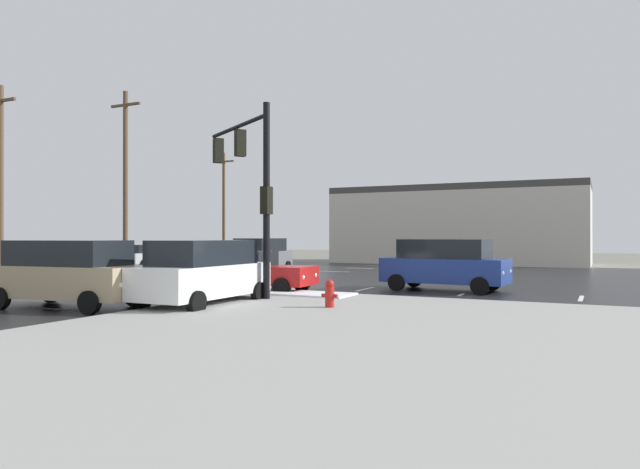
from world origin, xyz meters
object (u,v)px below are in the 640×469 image
object	(u,v)px
suv_grey	(261,255)
sedan_red	(252,271)
suv_white	(204,271)
suv_tan	(69,272)
utility_pole_distant	(224,204)
utility_pole_mid	(1,177)
traffic_signal_mast	(250,173)
suv_blue	(445,264)
fire_hydrant	(330,293)
sedan_silver	(151,255)
utility_pole_far	(125,178)

from	to	relation	value
suv_grey	sedan_red	bearing A→B (deg)	-155.08
suv_white	sedan_red	size ratio (longest dim) A/B	1.05
suv_tan	utility_pole_distant	distance (m)	36.07
utility_pole_mid	suv_white	bearing A→B (deg)	-17.09
traffic_signal_mast	suv_tan	xyz separation A→B (m)	(-3.49, -4.57, -3.27)
traffic_signal_mast	suv_blue	xyz separation A→B (m)	(5.29, 5.84, -3.27)
suv_tan	suv_grey	world-z (taller)	same
traffic_signal_mast	sedan_red	distance (m)	4.19
fire_hydrant	suv_blue	distance (m)	7.84
suv_grey	suv_blue	world-z (taller)	same
suv_grey	sedan_red	size ratio (longest dim) A/B	1.07
sedan_silver	utility_pole_mid	distance (m)	11.70
fire_hydrant	utility_pole_far	size ratio (longest dim) A/B	0.07
fire_hydrant	utility_pole_far	bearing A→B (deg)	150.10
suv_tan	suv_blue	size ratio (longest dim) A/B	1.01
utility_pole_mid	utility_pole_far	world-z (taller)	utility_pole_far
suv_tan	sedan_red	xyz separation A→B (m)	(2.28, 6.52, -0.24)
suv_grey	suv_blue	size ratio (longest dim) A/B	1.01
suv_white	fire_hydrant	bearing A→B (deg)	-82.06
suv_grey	sedan_red	distance (m)	11.48
traffic_signal_mast	suv_grey	size ratio (longest dim) A/B	1.29
utility_pole_far	utility_pole_distant	bearing A→B (deg)	108.55
sedan_red	utility_pole_far	xyz separation A→B (m)	(-13.06, 6.64, 4.71)
sedan_red	utility_pole_far	world-z (taller)	utility_pole_far
suv_grey	suv_blue	xyz separation A→B (m)	(12.28, -6.02, 0.00)
traffic_signal_mast	sedan_silver	world-z (taller)	traffic_signal_mast
suv_white	utility_pole_far	world-z (taller)	utility_pole_far
suv_tan	suv_grey	xyz separation A→B (m)	(-3.50, 16.43, 0.00)
utility_pole_distant	suv_tan	bearing A→B (deg)	-61.76
suv_tan	suv_blue	xyz separation A→B (m)	(8.78, 10.41, 0.00)
sedan_red	suv_tan	bearing A→B (deg)	-113.23
utility_pole_far	utility_pole_distant	distance (m)	19.43
traffic_signal_mast	sedan_red	size ratio (longest dim) A/B	1.38
suv_grey	utility_pole_far	xyz separation A→B (m)	(-7.28, -3.27, 4.47)
suv_tan	sedan_red	distance (m)	6.91
sedan_silver	suv_white	bearing A→B (deg)	-127.28
suv_tan	utility_pole_far	bearing A→B (deg)	122.81
fire_hydrant	suv_tan	size ratio (longest dim) A/B	0.16
suv_tan	utility_pole_far	xyz separation A→B (m)	(-10.78, 13.16, 4.47)
utility_pole_far	utility_pole_distant	xyz separation A→B (m)	(-6.18, 18.42, -0.42)
traffic_signal_mast	suv_tan	bearing A→B (deg)	85.51
suv_tan	suv_blue	world-z (taller)	same
sedan_silver	sedan_red	size ratio (longest dim) A/B	1.01
traffic_signal_mast	sedan_red	world-z (taller)	traffic_signal_mast
sedan_silver	suv_blue	xyz separation A→B (m)	(22.19, -7.77, 0.24)
utility_pole_mid	utility_pole_distant	size ratio (longest dim) A/B	1.01
fire_hydrant	suv_white	bearing A→B (deg)	-171.04
suv_blue	fire_hydrant	bearing A→B (deg)	-96.45
sedan_silver	suv_grey	world-z (taller)	suv_grey
sedan_silver	sedan_red	world-z (taller)	same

